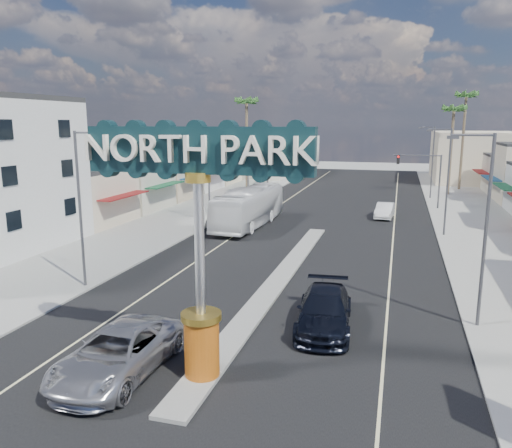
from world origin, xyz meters
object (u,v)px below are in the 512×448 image
Objects in this scene: car_parked_left at (222,217)px; car_parked_right at (385,210)px; streetlight_l_far at (269,155)px; palm_right_mid at (454,113)px; palm_right_far at (466,101)px; streetlight_r_near at (483,221)px; palm_left_far at (247,107)px; streetlight_r_far at (431,158)px; traffic_signal_left at (262,166)px; gateway_sign at (199,224)px; streetlight_l_near at (82,202)px; suv_right at (324,310)px; suv_left at (118,353)px; streetlight_r_mid at (446,176)px; city_bus at (249,207)px; traffic_signal_right at (423,170)px; streetlight_l_mid at (210,170)px.

car_parked_right is at bearing 31.09° from car_parked_left.
streetlight_l_far reaches higher than car_parked_right.
palm_right_mid reaches higher than streetlight_l_far.
car_parked_left is (-24.00, -32.88, -11.60)m from palm_right_far.
streetlight_r_near is 0.69× the size of palm_left_far.
streetlight_r_far is at bearing 90.00° from streetlight_r_near.
streetlight_r_far is at bearing 22.20° from traffic_signal_left.
traffic_signal_left is at bearing 102.33° from gateway_sign.
streetlight_l_near is 14.89m from suv_right.
car_parked_right is at bearing -43.09° from streetlight_l_far.
palm_right_mid is 49.93m from suv_right.
suv_left is 9.49m from suv_right.
streetlight_r_mid reaches higher than car_parked_left.
palm_right_mid is 0.95× the size of city_bus.
palm_left_far reaches higher than suv_left.
car_parked_left is at bearing -79.15° from palm_left_far.
traffic_signal_right is 0.67× the size of streetlight_l_far.
streetlight_l_near is 0.69× the size of palm_left_far.
gateway_sign is 35.92m from car_parked_right.
streetlight_r_near is 27.60m from car_parked_left.
gateway_sign reaches higher than suv_left.
streetlight_r_mid reaches higher than suv_right.
suv_left is at bearing -147.66° from streetlight_r_near.
traffic_signal_right is at bearing -107.63° from palm_right_mid.
gateway_sign is 1.98× the size of car_parked_right.
suv_right is (3.70, 5.94, -5.06)m from gateway_sign.
palm_right_mid is (2.57, 26.00, 5.54)m from streetlight_r_mid.
palm_left_far reaches higher than car_parked_left.
streetlight_l_far is 0.64× the size of palm_right_far.
palm_right_mid reaches higher than suv_right.
gateway_sign is 29.91m from streetlight_l_mid.
streetlight_r_near is (19.62, -33.99, 0.79)m from traffic_signal_left.
streetlight_r_near is 1.00× the size of streetlight_r_mid.
palm_right_mid is at bearing 63.01° from streetlight_l_near.
palm_right_mid reaches higher than city_bus.
traffic_signal_left is at bearing 84.90° from streetlight_l_mid.
suv_right is at bearing 44.46° from suv_left.
streetlight_l_near is 1.50× the size of suv_right.
streetlight_r_mid is (20.87, 20.00, 0.00)m from streetlight_l_near.
city_bus reaches higher than car_parked_right.
streetlight_l_near is at bearing -136.21° from streetlight_r_mid.
streetlight_l_near is (-19.62, -33.99, 0.79)m from traffic_signal_right.
streetlight_l_near is 1.00× the size of streetlight_r_far.
streetlight_l_near reaches higher than car_parked_right.
streetlight_l_far is 23.32m from car_parked_left.
palm_left_far is (-2.57, -2.00, 6.43)m from streetlight_l_far.
streetlight_l_near is at bearing 130.97° from suv_left.
traffic_signal_left is 0.67× the size of streetlight_r_far.
streetlight_r_mid is (20.87, -22.00, 0.00)m from streetlight_l_far.
traffic_signal_right reaches higher than suv_right.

